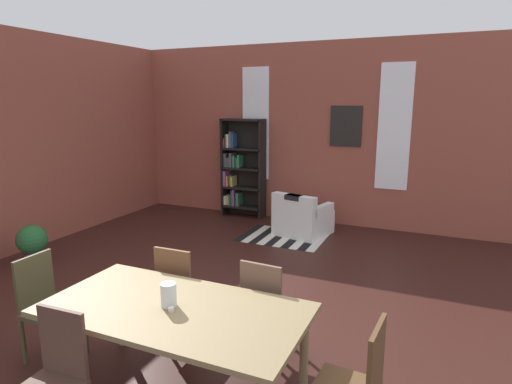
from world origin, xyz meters
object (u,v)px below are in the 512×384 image
dining_chair_near_left (52,378)px  dining_chair_head_left (46,304)px  vase_on_table (169,295)px  armchair_white (302,219)px  dining_chair_far_right (266,307)px  dining_chair_far_left (180,289)px  potted_plant_by_shelf (32,243)px  bookshelf_tall (240,169)px  dining_table (175,316)px

dining_chair_near_left → dining_chair_head_left: 1.18m
vase_on_table → armchair_white: (-0.35, 4.39, -0.58)m
dining_chair_near_left → dining_chair_far_right: 1.72m
dining_chair_head_left → dining_chair_far_left: same height
dining_chair_far_left → armchair_white: 3.66m
dining_chair_far_left → potted_plant_by_shelf: dining_chair_far_left is taller
bookshelf_tall → potted_plant_by_shelf: bookshelf_tall is taller
armchair_white → dining_chair_head_left: bearing=-102.6°
dining_chair_near_left → armchair_white: 5.13m
vase_on_table → dining_chair_head_left: (-1.32, -0.00, -0.34)m
dining_table → potted_plant_by_shelf: dining_table is taller
dining_chair_near_left → dining_chair_far_left: size_ratio=1.00×
dining_table → vase_on_table: vase_on_table is taller
vase_on_table → potted_plant_by_shelf: 3.73m
dining_chair_near_left → dining_chair_far_left: same height
vase_on_table → bookshelf_tall: 5.43m
dining_table → bookshelf_tall: size_ratio=1.03×
dining_chair_far_right → armchair_white: size_ratio=0.99×
dining_table → dining_chair_near_left: (-0.45, -0.74, -0.17)m
dining_table → bookshelf_tall: (-1.91, 5.10, 0.27)m
vase_on_table → dining_chair_near_left: (-0.40, -0.74, -0.34)m
potted_plant_by_shelf → bookshelf_tall: bearing=67.3°
vase_on_table → dining_chair_far_right: size_ratio=0.19×
dining_chair_far_right → potted_plant_by_shelf: bearing=168.8°
bookshelf_tall → potted_plant_by_shelf: bearing=-112.7°
dining_chair_far_left → armchair_white: dining_chair_far_left is taller
dining_chair_near_left → dining_chair_far_right: size_ratio=1.00×
vase_on_table → dining_chair_far_right: dining_chair_far_right is taller
dining_chair_far_right → dining_chair_far_left: 0.89m
potted_plant_by_shelf → dining_chair_head_left: bearing=-36.3°
vase_on_table → potted_plant_by_shelf: bearing=156.0°
dining_chair_far_left → dining_chair_near_left: bearing=-90.2°
bookshelf_tall → armchair_white: size_ratio=2.01×
dining_chair_far_right → potted_plant_by_shelf: size_ratio=1.63×
vase_on_table → dining_chair_far_right: bearing=56.3°
vase_on_table → dining_chair_far_left: bearing=118.6°
armchair_white → potted_plant_by_shelf: (-3.02, -2.88, 0.05)m
dining_table → dining_chair_head_left: bearing=-180.0°
dining_table → dining_chair_head_left: dining_chair_head_left is taller
dining_table → bookshelf_tall: bearing=110.6°
dining_chair_far_left → potted_plant_by_shelf: bearing=165.5°
bookshelf_tall → armchair_white: bearing=-25.0°
dining_table → dining_chair_head_left: size_ratio=2.10×
dining_table → dining_chair_far_right: size_ratio=2.10×
dining_chair_far_left → dining_chair_head_left: bearing=-141.4°
bookshelf_tall → dining_chair_head_left: bearing=-83.9°
dining_chair_head_left → dining_chair_near_left: bearing=-38.7°
vase_on_table → dining_chair_far_left: dining_chair_far_left is taller
bookshelf_tall → potted_plant_by_shelf: 3.94m
armchair_white → potted_plant_by_shelf: bearing=-136.4°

